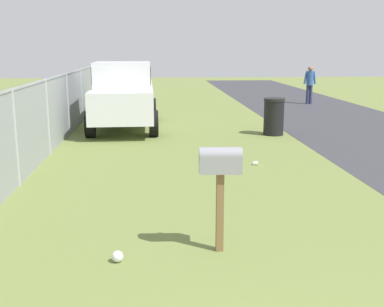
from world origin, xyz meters
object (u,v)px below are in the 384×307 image
(pickup_truck, at_px, (124,94))
(trash_bin, at_px, (274,116))
(pedestrian, at_px, (310,82))
(mailbox, at_px, (220,168))

(pickup_truck, height_order, trash_bin, pickup_truck)
(trash_bin, relative_size, pedestrian, 0.63)
(trash_bin, bearing_deg, pickup_truck, 71.35)
(mailbox, xyz_separation_m, pickup_truck, (9.55, 1.77, 0.03))
(mailbox, distance_m, pickup_truck, 9.71)
(pickup_truck, xyz_separation_m, trash_bin, (-1.50, -4.44, -0.56))
(mailbox, height_order, pickup_truck, pickup_truck)
(pickup_truck, relative_size, pedestrian, 3.01)
(pedestrian, bearing_deg, trash_bin, 157.93)
(trash_bin, distance_m, pedestrian, 8.45)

